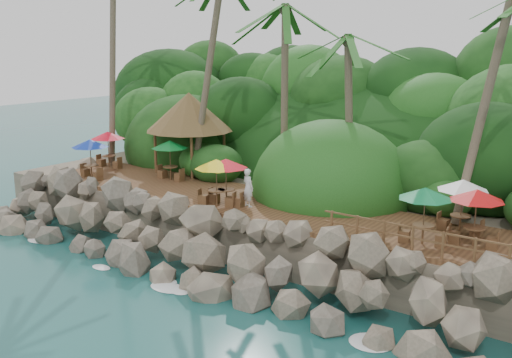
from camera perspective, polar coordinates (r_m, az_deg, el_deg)
The scene contains 11 objects.
ground at distance 24.81m, azimuth -8.34°, elevation -10.23°, with size 140.00×140.00×0.00m, color #19514F.
land_base at distance 36.98m, azimuth 9.19°, elevation -0.73°, with size 32.00×25.20×2.10m, color gray.
jungle_hill at distance 43.87m, azimuth 13.62°, elevation -0.17°, with size 44.80×28.00×15.40m, color #143811.
seawall at distance 25.75m, azimuth -5.30°, elevation -6.51°, with size 29.00×4.00×2.30m, color gray, non-canonical shape.
terrace at distance 28.40m, azimuth 0.00°, elevation -2.36°, with size 26.00×5.00×0.20m, color brown.
jungle_foliage at distance 36.38m, azimuth 8.41°, elevation -2.64°, with size 44.00×16.00×12.00m, color #143811, non-canonical shape.
foam_line at distance 24.99m, azimuth -7.86°, elevation -9.95°, with size 25.20×0.80×0.06m.
palapa at distance 34.49m, azimuth -6.39°, elevation 6.38°, with size 4.99×4.99×4.60m.
dining_clusters at distance 27.94m, azimuth -0.38°, elevation 1.41°, with size 24.01×5.21×2.18m.
railing at distance 22.20m, azimuth 14.71°, elevation -5.33°, with size 7.20×0.10×1.00m.
waiter at distance 27.30m, azimuth -0.76°, elevation -0.84°, with size 0.65×0.43×1.78m, color white.
Camera 1 is at (16.17, -16.10, 9.74)m, focal length 41.98 mm.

